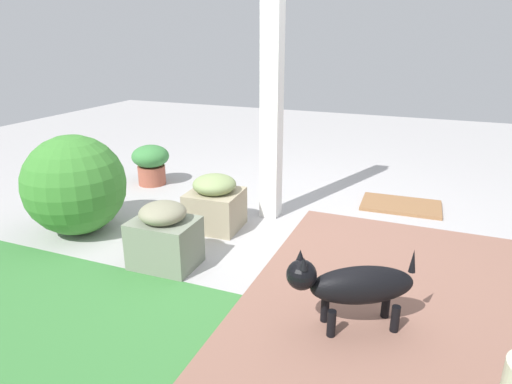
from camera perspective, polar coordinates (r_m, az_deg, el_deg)
The scene contains 9 objects.
ground_plane at distance 3.69m, azimuth 3.17°, elevation -4.98°, with size 12.00×12.00×0.00m, color #A9A7A7.
brick_path at distance 2.89m, azimuth 17.89°, elevation -13.16°, with size 1.80×2.40×0.02m, color #875D4E.
porch_pillar at distance 3.72m, azimuth 2.06°, elevation 13.70°, with size 0.16×0.16×2.30m, color white.
stone_planter_near at distance 3.68m, azimuth -5.25°, elevation -1.40°, with size 0.44×0.42×0.46m.
stone_planter_mid at distance 3.13m, azimuth -11.61°, elevation -5.56°, with size 0.44×0.35×0.47m.
round_shrub at distance 3.82m, azimuth -22.11°, elevation 0.84°, with size 0.80×0.80×0.80m, color #3B7F2F.
terracotta_pot_broad at distance 4.89m, azimuth -13.26°, elevation 3.72°, with size 0.39×0.39×0.43m.
dog at distance 2.46m, azimuth 12.27°, elevation -11.49°, with size 0.66×0.45×0.48m.
doormat at distance 4.39m, azimuth 18.00°, elevation -1.63°, with size 0.71×0.46×0.03m, color #8B603D.
Camera 1 is at (-1.07, 3.18, 1.52)m, focal length 31.36 mm.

